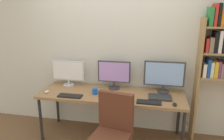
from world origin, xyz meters
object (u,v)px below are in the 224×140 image
at_px(monitor_left, 68,72).
at_px(keyboard_right, 149,102).
at_px(coffee_mug, 95,91).
at_px(mouse_right_side, 175,104).
at_px(mouse_left_side, 47,92).
at_px(desk, 111,97).
at_px(monitor_right, 164,75).
at_px(keyboard_left, 70,96).
at_px(monitor_center, 114,73).
at_px(laptop_closed, 160,97).

bearing_deg(monitor_left, keyboard_right, -18.59).
bearing_deg(coffee_mug, mouse_right_side, -8.64).
distance_m(monitor_left, mouse_left_side, 0.47).
distance_m(desk, monitor_left, 0.83).
bearing_deg(mouse_right_side, mouse_left_side, 177.29).
xyz_separation_m(monitor_left, monitor_right, (1.51, 0.00, 0.04)).
distance_m(keyboard_right, mouse_left_side, 1.52).
distance_m(keyboard_left, mouse_left_side, 0.40).
relative_size(monitor_center, keyboard_right, 1.56).
bearing_deg(keyboard_left, desk, 22.33).
distance_m(monitor_right, keyboard_right, 0.55).
height_order(laptop_closed, coffee_mug, coffee_mug).
xyz_separation_m(mouse_left_side, laptop_closed, (1.66, 0.12, -0.00)).
distance_m(monitor_center, laptop_closed, 0.79).
bearing_deg(monitor_right, keyboard_right, -113.84).
height_order(desk, monitor_right, monitor_right).
relative_size(monitor_right, keyboard_left, 1.71).
bearing_deg(mouse_left_side, desk, 9.33).
height_order(keyboard_left, coffee_mug, coffee_mug).
xyz_separation_m(keyboard_left, laptop_closed, (1.27, 0.20, 0.00)).
distance_m(desk, coffee_mug, 0.26).
height_order(keyboard_left, laptop_closed, laptop_closed).
bearing_deg(mouse_left_side, keyboard_left, -10.38).
bearing_deg(monitor_right, keyboard_left, -161.41).
bearing_deg(mouse_right_side, coffee_mug, 171.36).
xyz_separation_m(mouse_right_side, coffee_mug, (-1.12, 0.17, 0.03)).
height_order(mouse_right_side, laptop_closed, mouse_right_side).
relative_size(monitor_right, laptop_closed, 1.86).
distance_m(desk, laptop_closed, 0.71).
xyz_separation_m(keyboard_right, coffee_mug, (-0.79, 0.16, 0.04)).
distance_m(mouse_right_side, coffee_mug, 1.14).
distance_m(monitor_center, mouse_right_side, 1.03).
xyz_separation_m(monitor_right, keyboard_left, (-1.32, -0.44, -0.26)).
xyz_separation_m(monitor_left, mouse_left_side, (-0.20, -0.37, -0.21)).
bearing_deg(monitor_left, laptop_closed, -9.57).
relative_size(monitor_center, keyboard_left, 1.47).
bearing_deg(monitor_center, desk, -90.00).
bearing_deg(monitor_left, coffee_mug, -28.60).
relative_size(keyboard_left, keyboard_right, 1.06).
xyz_separation_m(monitor_right, mouse_right_side, (0.14, -0.46, -0.25)).
distance_m(keyboard_right, mouse_right_side, 0.33).
distance_m(mouse_left_side, laptop_closed, 1.67).
bearing_deg(mouse_left_side, monitor_left, 61.36).
xyz_separation_m(desk, keyboard_left, (-0.56, -0.23, 0.06)).
xyz_separation_m(monitor_left, coffee_mug, (0.53, -0.29, -0.18)).
bearing_deg(monitor_right, monitor_center, -180.00).
height_order(monitor_left, mouse_right_side, monitor_left).
distance_m(keyboard_left, laptop_closed, 1.28).
xyz_separation_m(monitor_center, keyboard_left, (-0.56, -0.44, -0.24)).
height_order(monitor_center, keyboard_left, monitor_center).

